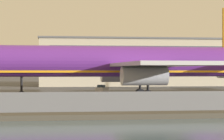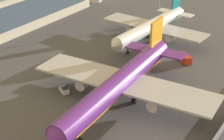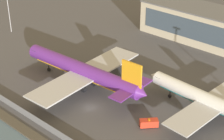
{
  "view_description": "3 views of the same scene",
  "coord_description": "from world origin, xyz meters",
  "px_view_note": "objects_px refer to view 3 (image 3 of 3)",
  "views": [
    {
      "loc": [
        -21.99,
        -61.86,
        4.55
      ],
      "look_at": [
        -13.61,
        6.86,
        4.64
      ],
      "focal_mm": 70.0,
      "sensor_mm": 36.0,
      "label": 1
    },
    {
      "loc": [
        -75.0,
        -31.59,
        47.02
      ],
      "look_at": [
        -5.4,
        13.56,
        5.3
      ],
      "focal_mm": 60.0,
      "sensor_mm": 36.0,
      "label": 2
    },
    {
      "loc": [
        68.97,
        -66.74,
        64.09
      ],
      "look_at": [
        -6.06,
        16.9,
        4.2
      ],
      "focal_mm": 60.0,
      "sensor_mm": 36.0,
      "label": 3
    }
  ],
  "objects_px": {
    "baggage_tug": "(106,66)",
    "apron_light_mast_apron_west": "(7,2)",
    "ops_van": "(149,123)",
    "passenger_jet_white_teal": "(208,101)",
    "cargo_jet_purple": "(83,71)"
  },
  "relations": [
    {
      "from": "baggage_tug",
      "to": "apron_light_mast_apron_west",
      "type": "distance_m",
      "value": 57.71
    },
    {
      "from": "baggage_tug",
      "to": "ops_van",
      "type": "height_order",
      "value": "ops_van"
    },
    {
      "from": "ops_van",
      "to": "apron_light_mast_apron_west",
      "type": "height_order",
      "value": "apron_light_mast_apron_west"
    },
    {
      "from": "cargo_jet_purple",
      "to": "passenger_jet_white_teal",
      "type": "bearing_deg",
      "value": 17.42
    },
    {
      "from": "cargo_jet_purple",
      "to": "baggage_tug",
      "type": "relative_size",
      "value": 14.69
    },
    {
      "from": "cargo_jet_purple",
      "to": "apron_light_mast_apron_west",
      "type": "xyz_separation_m",
      "value": [
        -59.08,
        12.07,
        8.21
      ]
    },
    {
      "from": "ops_van",
      "to": "passenger_jet_white_teal",
      "type": "bearing_deg",
      "value": 59.51
    },
    {
      "from": "cargo_jet_purple",
      "to": "baggage_tug",
      "type": "xyz_separation_m",
      "value": [
        -2.96,
        14.51,
        -5.01
      ]
    },
    {
      "from": "ops_van",
      "to": "apron_light_mast_apron_west",
      "type": "xyz_separation_m",
      "value": [
        -89.18,
        15.52,
        12.75
      ]
    },
    {
      "from": "apron_light_mast_apron_west",
      "to": "ops_van",
      "type": "bearing_deg",
      "value": -9.87
    },
    {
      "from": "passenger_jet_white_teal",
      "to": "ops_van",
      "type": "relative_size",
      "value": 8.13
    },
    {
      "from": "baggage_tug",
      "to": "apron_light_mast_apron_west",
      "type": "xyz_separation_m",
      "value": [
        -56.12,
        -2.44,
        13.22
      ]
    },
    {
      "from": "ops_van",
      "to": "apron_light_mast_apron_west",
      "type": "relative_size",
      "value": 0.21
    },
    {
      "from": "cargo_jet_purple",
      "to": "ops_van",
      "type": "relative_size",
      "value": 9.99
    },
    {
      "from": "baggage_tug",
      "to": "apron_light_mast_apron_west",
      "type": "relative_size",
      "value": 0.14
    }
  ]
}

